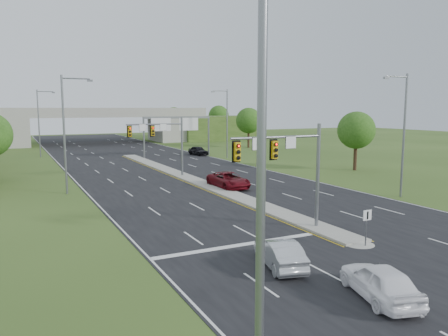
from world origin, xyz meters
The scene contains 23 objects.
ground centered at (0.00, 0.00, 0.00)m, with size 240.00×240.00×0.00m, color #334D1B.
road centered at (0.00, 35.00, 0.01)m, with size 24.00×160.00×0.02m, color black.
median centered at (0.00, 23.00, 0.10)m, with size 2.00×54.00×0.16m, color gray.
median_nose centered at (0.00, -4.00, 0.10)m, with size 2.00×2.00×0.16m, color gray.
lane_markings centered at (-0.60, 28.91, 0.02)m, with size 23.72×160.00×0.01m.
signal_mast_near centered at (-2.26, -0.07, 4.73)m, with size 6.62×0.60×7.00m.
signal_mast_far centered at (-2.26, 24.93, 4.73)m, with size 6.62×0.60×7.00m.
keep_right_sign centered at (0.00, -4.53, 1.52)m, with size 0.60×0.13×2.20m.
sign_gantry centered at (6.68, 44.92, 5.24)m, with size 11.58×0.44×6.67m.
overpass centered at (0.00, 80.00, 3.55)m, with size 80.00×14.00×8.10m.
lightpole_l_near centered at (-13.30, -15.00, 6.10)m, with size 2.85×0.25×11.00m.
lightpole_l_mid centered at (-13.30, 20.00, 6.10)m, with size 2.85×0.25×11.00m.
lightpole_l_far centered at (-13.30, 55.00, 6.10)m, with size 2.85×0.25×11.00m.
lightpole_r_near centered at (13.30, 5.00, 6.10)m, with size 2.85×0.25×11.00m.
lightpole_r_far centered at (13.30, 40.00, 6.10)m, with size 2.85×0.25×11.00m.
tree_r_near centered at (22.00, 20.00, 5.18)m, with size 4.80×4.80×7.60m.
tree_r_mid centered at (26.00, 55.00, 5.51)m, with size 5.20×5.20×8.12m.
tree_back_c centered at (24.00, 94.00, 5.51)m, with size 5.60×5.60×8.32m.
tree_back_d centered at (38.00, 94.00, 5.84)m, with size 6.00×6.00×8.85m.
car_white centered at (-4.58, -10.00, 0.79)m, with size 1.82×4.51×1.54m, color white.
car_silver centered at (-6.27, -5.00, 0.73)m, with size 1.50×4.30×1.42m, color #B4B8BC.
car_far_a centered at (1.50, 15.92, 0.81)m, with size 2.62×5.67×1.58m, color #5D0911.
car_far_c centered at (11.00, 46.03, 0.79)m, with size 1.81×4.49×1.53m, color black.
Camera 1 is at (-18.21, -22.73, 7.97)m, focal length 35.00 mm.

